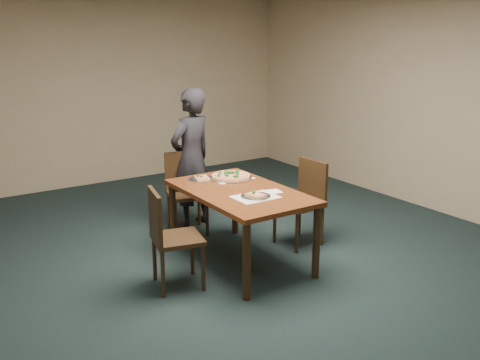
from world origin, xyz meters
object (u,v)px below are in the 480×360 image
slice_plate_far (202,179)px  slice_plate_near (256,196)px  dining_table (240,199)px  pizza_pan (231,176)px  chair_far (186,187)px  chair_right (304,197)px  chair_left (169,233)px  diner (191,159)px

slice_plate_far → slice_plate_near: bearing=-81.9°
dining_table → pizza_pan: 0.46m
chair_far → pizza_pan: size_ratio=2.05×
chair_far → slice_plate_near: 1.39m
chair_right → slice_plate_near: (-0.87, -0.32, 0.25)m
chair_far → pizza_pan: chair_far is taller
pizza_pan → slice_plate_near: pizza_pan is taller
chair_left → slice_plate_far: 0.98m
chair_far → slice_plate_near: bearing=-74.5°
chair_left → pizza_pan: chair_left is taller
chair_right → diner: 1.40m
chair_right → chair_far: bearing=-142.3°
slice_plate_near → slice_plate_far: slice_plate_near is taller
chair_left → pizza_pan: (0.99, 0.53, 0.26)m
chair_right → chair_left: bearing=-87.1°
dining_table → chair_right: size_ratio=1.65×
chair_right → pizza_pan: 0.83m
dining_table → slice_plate_far: 0.55m
chair_far → dining_table: bearing=-74.0°
chair_far → slice_plate_near: size_ratio=3.25×
chair_far → chair_right: same height
chair_right → slice_plate_near: bearing=-72.2°
dining_table → pizza_pan: (0.16, 0.42, 0.12)m
dining_table → chair_far: bearing=91.1°
chair_left → slice_plate_near: chair_left is taller
pizza_pan → slice_plate_near: bearing=-103.8°
pizza_pan → slice_plate_far: bearing=158.5°
diner → pizza_pan: diner is taller
chair_right → slice_plate_near: chair_right is taller
diner → pizza_pan: size_ratio=3.66×
pizza_pan → chair_far: bearing=105.2°
dining_table → pizza_pan: size_ratio=3.37×
chair_right → diner: diner is taller
chair_left → chair_right: (1.69, 0.15, 0.00)m
chair_left → pizza_pan: bearing=-49.0°
chair_left → slice_plate_far: bearing=-34.9°
chair_far → chair_right: (0.88, -1.05, 0.00)m
chair_left → diner: (0.94, 1.30, 0.30)m
chair_right → slice_plate_far: size_ratio=3.25×
dining_table → slice_plate_far: bearing=102.8°
dining_table → chair_far: size_ratio=1.65×
dining_table → slice_plate_near: slice_plate_near is taller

